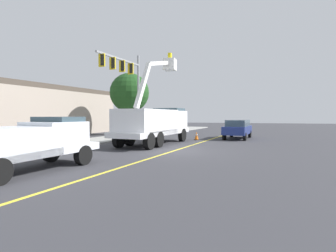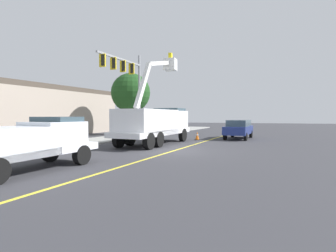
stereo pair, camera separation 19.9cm
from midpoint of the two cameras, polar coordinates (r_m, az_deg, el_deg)
The scene contains 10 objects.
ground at distance 15.75m, azimuth 1.19°, elevation -5.43°, with size 120.00×120.00×0.00m, color #38383D.
sidewalk_far_side at distance 20.35m, azimuth -20.19°, elevation -3.64°, with size 60.00×3.60×0.12m, color #9E9E99.
lane_centre_stripe at distance 15.75m, azimuth 1.19°, elevation -5.42°, with size 50.00×0.16×0.01m, color yellow.
utility_bucket_truck at distance 19.67m, azimuth -2.43°, elevation 0.84°, with size 8.46×3.58×7.03m.
service_pickup_truck at distance 11.43m, azimuth -27.40°, elevation -2.99°, with size 5.83×2.84×2.06m.
passing_minivan at distance 24.96m, azimuth 15.06°, elevation -0.40°, with size 5.01×2.53×1.69m.
traffic_cone_mid_front at distance 23.09m, azimuth 6.49°, elevation -2.11°, with size 0.40×0.40×0.71m.
traffic_signal_mast at distance 24.56m, azimuth -8.44°, elevation 10.34°, with size 6.30×1.14×7.86m.
commercial_building_backdrop at distance 31.30m, azimuth -30.39°, elevation 2.83°, with size 23.33×12.38×5.15m.
street_tree_right at distance 29.45m, azimuth -7.75°, elevation 7.01°, with size 4.23×4.23×6.67m.
Camera 2 is at (-14.99, -4.36, 2.13)m, focal length 28.61 mm.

